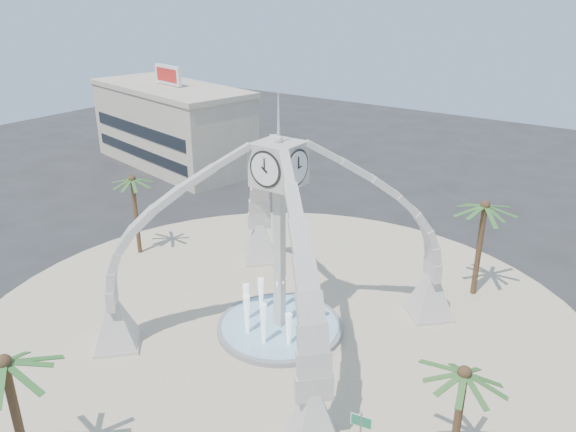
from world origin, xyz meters
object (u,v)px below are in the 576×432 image
Objects in this scene: palm_west at (132,180)px; palm_north at (485,207)px; street_sign at (361,427)px; fountain at (280,326)px; palm_east at (464,374)px; clock_tower at (279,237)px; palm_south at (4,364)px.

palm_north is (24.59, 9.19, 0.34)m from palm_west.
palm_west reaches higher than street_sign.
fountain is 1.31× the size of palm_east.
clock_tower is 16.04m from palm_south.
street_sign is (9.24, -6.53, -4.53)m from clock_tower.
fountain is 17.09m from palm_south.
palm_east reaches higher than street_sign.
fountain is (0.00, 0.00, -6.20)m from clock_tower.
palm_west is at bearing 166.15° from palm_east.
palm_north is at bearing 53.66° from fountain.
palm_east is 2.23× the size of street_sign.
fountain is 1.06× the size of palm_north.
palm_west is at bearing 171.25° from fountain.
palm_north is at bearing 20.50° from palm_west.
palm_south is (-2.18, -15.89, -0.29)m from clock_tower.
palm_south is at bearing -97.80° from clock_tower.
palm_north is at bearing 68.68° from palm_south.
palm_north is at bearing 104.90° from palm_east.
palm_west is 22.98m from palm_south.
street_sign is at bearing -153.15° from palm_east.
clock_tower is at bearing 82.20° from palm_south.
palm_east is at bearing 36.63° from palm_south.
palm_west reaches higher than palm_south.
palm_south is (13.83, -18.35, -0.11)m from palm_west.
palm_east is at bearing -75.10° from palm_north.
fountain is at bearing 82.20° from palm_south.
palm_south is at bearing -111.32° from palm_north.
clock_tower is 2.53× the size of palm_south.
palm_north reaches higher than palm_east.
fountain reaches higher than street_sign.
clock_tower is 13.78m from palm_east.
palm_north is at bearing 53.66° from clock_tower.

